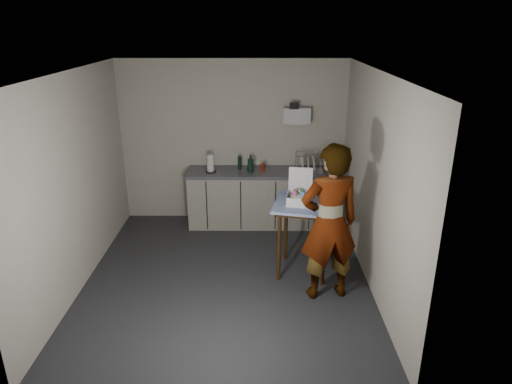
{
  "coord_description": "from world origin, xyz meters",
  "views": [
    {
      "loc": [
        0.39,
        -5.15,
        3.14
      ],
      "look_at": [
        0.37,
        0.45,
        1.02
      ],
      "focal_mm": 32.0,
      "sensor_mm": 36.0,
      "label": 1
    }
  ],
  "objects_px": {
    "kitchen_counter": "(258,199)",
    "standing_man": "(329,223)",
    "paper_towel": "(211,164)",
    "bakery_box": "(299,196)",
    "dark_bottle": "(240,163)",
    "dish_rack": "(308,168)",
    "soap_bottle": "(250,163)",
    "soda_can": "(263,167)",
    "side_table": "(305,212)"
  },
  "relations": [
    {
      "from": "soap_bottle",
      "to": "paper_towel",
      "type": "relative_size",
      "value": 0.98
    },
    {
      "from": "dark_bottle",
      "to": "dish_rack",
      "type": "relative_size",
      "value": 0.48
    },
    {
      "from": "paper_towel",
      "to": "bakery_box",
      "type": "bearing_deg",
      "value": -49.48
    },
    {
      "from": "dark_bottle",
      "to": "side_table",
      "type": "bearing_deg",
      "value": -61.07
    },
    {
      "from": "kitchen_counter",
      "to": "standing_man",
      "type": "xyz_separation_m",
      "value": [
        0.82,
        -2.07,
        0.52
      ]
    },
    {
      "from": "standing_man",
      "to": "dark_bottle",
      "type": "distance_m",
      "value": 2.43
    },
    {
      "from": "dish_rack",
      "to": "soap_bottle",
      "type": "bearing_deg",
      "value": -179.9
    },
    {
      "from": "side_table",
      "to": "bakery_box",
      "type": "height_order",
      "value": "bakery_box"
    },
    {
      "from": "kitchen_counter",
      "to": "paper_towel",
      "type": "relative_size",
      "value": 7.8
    },
    {
      "from": "soda_can",
      "to": "bakery_box",
      "type": "relative_size",
      "value": 0.28
    },
    {
      "from": "side_table",
      "to": "dish_rack",
      "type": "xyz_separation_m",
      "value": [
        0.19,
        1.47,
        0.12
      ]
    },
    {
      "from": "paper_towel",
      "to": "dark_bottle",
      "type": "bearing_deg",
      "value": 18.47
    },
    {
      "from": "kitchen_counter",
      "to": "dark_bottle",
      "type": "bearing_deg",
      "value": 163.94
    },
    {
      "from": "soap_bottle",
      "to": "soda_can",
      "type": "relative_size",
      "value": 2.38
    },
    {
      "from": "standing_man",
      "to": "kitchen_counter",
      "type": "bearing_deg",
      "value": -80.45
    },
    {
      "from": "soap_bottle",
      "to": "paper_towel",
      "type": "xyz_separation_m",
      "value": [
        -0.62,
        -0.01,
        -0.01
      ]
    },
    {
      "from": "side_table",
      "to": "soda_can",
      "type": "bearing_deg",
      "value": 120.99
    },
    {
      "from": "dark_bottle",
      "to": "dish_rack",
      "type": "xyz_separation_m",
      "value": [
        1.08,
        -0.14,
        -0.04
      ]
    },
    {
      "from": "paper_towel",
      "to": "dish_rack",
      "type": "distance_m",
      "value": 1.53
    },
    {
      "from": "kitchen_counter",
      "to": "standing_man",
      "type": "bearing_deg",
      "value": -68.47
    },
    {
      "from": "side_table",
      "to": "dish_rack",
      "type": "bearing_deg",
      "value": 94.66
    },
    {
      "from": "paper_towel",
      "to": "bakery_box",
      "type": "xyz_separation_m",
      "value": [
        1.25,
        -1.47,
        0.03
      ]
    },
    {
      "from": "kitchen_counter",
      "to": "paper_towel",
      "type": "height_order",
      "value": "paper_towel"
    },
    {
      "from": "standing_man",
      "to": "paper_towel",
      "type": "bearing_deg",
      "value": -64.17
    },
    {
      "from": "standing_man",
      "to": "bakery_box",
      "type": "bearing_deg",
      "value": -72.58
    },
    {
      "from": "soap_bottle",
      "to": "soda_can",
      "type": "bearing_deg",
      "value": 20.13
    },
    {
      "from": "standing_man",
      "to": "bakery_box",
      "type": "xyz_separation_m",
      "value": [
        -0.31,
        0.54,
        0.13
      ]
    },
    {
      "from": "dark_bottle",
      "to": "soda_can",
      "type": "bearing_deg",
      "value": -11.12
    },
    {
      "from": "dark_bottle",
      "to": "paper_towel",
      "type": "height_order",
      "value": "paper_towel"
    },
    {
      "from": "paper_towel",
      "to": "soda_can",
      "type": "bearing_deg",
      "value": 5.5
    },
    {
      "from": "side_table",
      "to": "paper_towel",
      "type": "height_order",
      "value": "paper_towel"
    },
    {
      "from": "standing_man",
      "to": "soap_bottle",
      "type": "height_order",
      "value": "standing_man"
    },
    {
      "from": "side_table",
      "to": "bakery_box",
      "type": "relative_size",
      "value": 2.32
    },
    {
      "from": "standing_man",
      "to": "soda_can",
      "type": "bearing_deg",
      "value": -82.24
    },
    {
      "from": "kitchen_counter",
      "to": "dark_bottle",
      "type": "xyz_separation_m",
      "value": [
        -0.29,
        0.08,
        0.59
      ]
    },
    {
      "from": "dark_bottle",
      "to": "bakery_box",
      "type": "relative_size",
      "value": 0.5
    },
    {
      "from": "kitchen_counter",
      "to": "soap_bottle",
      "type": "height_order",
      "value": "soap_bottle"
    },
    {
      "from": "dark_bottle",
      "to": "soap_bottle",
      "type": "bearing_deg",
      "value": -38.81
    },
    {
      "from": "kitchen_counter",
      "to": "side_table",
      "type": "bearing_deg",
      "value": -68.65
    },
    {
      "from": "dish_rack",
      "to": "kitchen_counter",
      "type": "bearing_deg",
      "value": 176.07
    },
    {
      "from": "standing_man",
      "to": "soda_can",
      "type": "relative_size",
      "value": 16.06
    },
    {
      "from": "soda_can",
      "to": "kitchen_counter",
      "type": "bearing_deg",
      "value": -169.18
    },
    {
      "from": "soda_can",
      "to": "standing_man",
      "type": "bearing_deg",
      "value": -70.26
    },
    {
      "from": "soap_bottle",
      "to": "dark_bottle",
      "type": "height_order",
      "value": "soap_bottle"
    },
    {
      "from": "soda_can",
      "to": "paper_towel",
      "type": "bearing_deg",
      "value": -174.5
    },
    {
      "from": "paper_towel",
      "to": "dish_rack",
      "type": "height_order",
      "value": "dish_rack"
    },
    {
      "from": "dark_bottle",
      "to": "dish_rack",
      "type": "bearing_deg",
      "value": -7.31
    },
    {
      "from": "side_table",
      "to": "dish_rack",
      "type": "height_order",
      "value": "dish_rack"
    },
    {
      "from": "side_table",
      "to": "soap_bottle",
      "type": "height_order",
      "value": "soap_bottle"
    },
    {
      "from": "dark_bottle",
      "to": "dish_rack",
      "type": "distance_m",
      "value": 1.09
    }
  ]
}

